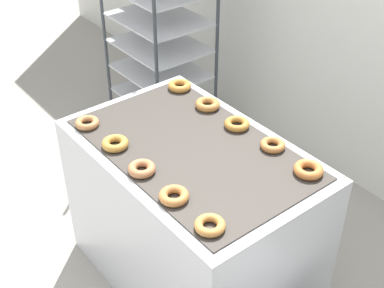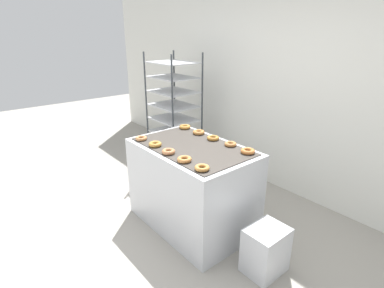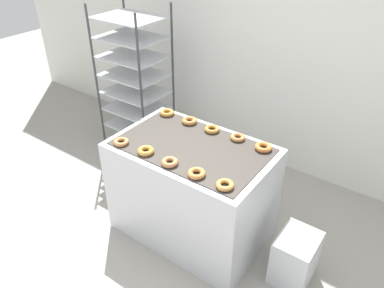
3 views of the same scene
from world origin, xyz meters
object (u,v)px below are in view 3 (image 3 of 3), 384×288
(donut_far_right, at_px, (238,137))
(donut_far_rightmost, at_px, (263,147))
(baking_rack_cart, at_px, (135,83))
(donut_near_leftmost, at_px, (121,142))
(glaze_bin, at_px, (295,258))
(donut_near_rightmost, at_px, (225,185))
(donut_near_right, at_px, (197,173))
(donut_near_left, at_px, (146,151))
(donut_far_leftmost, at_px, (167,113))
(donut_near_center, at_px, (170,162))
(donut_far_left, at_px, (189,121))
(donut_far_center, at_px, (212,129))
(fryer_machine, at_px, (192,191))

(donut_far_right, distance_m, donut_far_rightmost, 0.24)
(baking_rack_cart, distance_m, donut_near_leftmost, 1.30)
(donut_near_leftmost, height_order, donut_far_right, same)
(glaze_bin, height_order, donut_far_rightmost, donut_far_rightmost)
(baking_rack_cart, bearing_deg, donut_near_rightmost, -29.69)
(baking_rack_cart, bearing_deg, donut_near_right, -33.40)
(baking_rack_cart, height_order, donut_far_right, baking_rack_cart)
(donut_near_left, height_order, donut_far_leftmost, same)
(glaze_bin, height_order, donut_near_center, donut_near_center)
(baking_rack_cart, xyz_separation_m, donut_far_left, (1.05, -0.42, 0.05))
(donut_near_left, height_order, donut_near_center, same)
(donut_near_leftmost, bearing_deg, donut_far_rightmost, 31.39)
(donut_near_rightmost, bearing_deg, donut_far_rightmost, 89.92)
(donut_near_center, relative_size, donut_far_center, 0.97)
(donut_far_leftmost, bearing_deg, fryer_machine, -31.32)
(donut_near_center, bearing_deg, donut_near_right, 0.55)
(donut_near_leftmost, xyz_separation_m, donut_near_center, (0.50, 0.00, 0.00))
(donut_far_rightmost, bearing_deg, fryer_machine, -149.24)
(glaze_bin, distance_m, donut_far_right, 1.05)
(glaze_bin, distance_m, donut_far_center, 1.23)
(baking_rack_cart, bearing_deg, fryer_machine, -29.18)
(glaze_bin, bearing_deg, donut_near_center, -160.58)
(donut_near_rightmost, distance_m, donut_far_rightmost, 0.58)
(donut_near_leftmost, distance_m, donut_near_center, 0.50)
(donut_near_center, bearing_deg, donut_far_leftmost, 130.33)
(glaze_bin, xyz_separation_m, donut_far_left, (-1.20, 0.26, 0.72))
(donut_near_center, bearing_deg, glaze_bin, 19.42)
(donut_near_center, relative_size, donut_far_rightmost, 0.93)
(donut_far_center, bearing_deg, glaze_bin, -14.88)
(glaze_bin, distance_m, donut_far_left, 1.42)
(fryer_machine, distance_m, donut_near_center, 0.56)
(donut_far_center, bearing_deg, donut_near_rightmost, -50.06)
(donut_near_leftmost, bearing_deg, donut_far_left, 67.98)
(donut_near_right, distance_m, donut_far_leftmost, 0.96)
(donut_near_right, relative_size, donut_far_leftmost, 0.98)
(glaze_bin, distance_m, donut_near_right, 1.06)
(donut_far_left, xyz_separation_m, donut_far_center, (0.24, -0.01, -0.00))
(donut_near_right, xyz_separation_m, donut_far_leftmost, (-0.75, 0.60, 0.00))
(donut_near_rightmost, distance_m, donut_far_center, 0.76)
(glaze_bin, bearing_deg, donut_far_leftmost, 169.57)
(baking_rack_cart, distance_m, donut_near_left, 1.46)
(donut_near_rightmost, xyz_separation_m, donut_far_rightmost, (0.00, 0.58, 0.00))
(donut_near_leftmost, bearing_deg, donut_near_rightmost, 0.73)
(glaze_bin, distance_m, donut_far_rightmost, 0.90)
(baking_rack_cart, height_order, donut_far_center, baking_rack_cart)
(donut_near_leftmost, bearing_deg, donut_near_left, 3.24)
(donut_far_leftmost, relative_size, donut_far_center, 1.02)
(donut_near_rightmost, relative_size, donut_far_right, 1.03)
(glaze_bin, height_order, donut_far_leftmost, donut_far_leftmost)
(donut_near_leftmost, bearing_deg, fryer_machine, 32.01)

